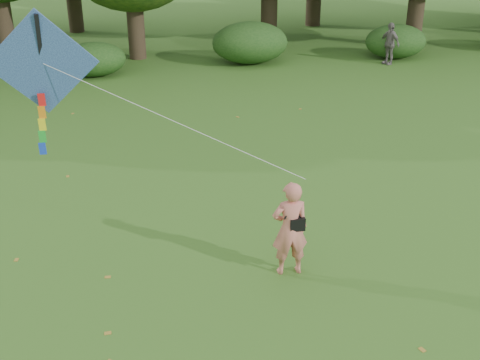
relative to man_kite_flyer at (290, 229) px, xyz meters
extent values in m
plane|color=#265114|center=(0.33, -0.70, -0.98)|extent=(100.00, 100.00, 0.00)
imported|color=#D17262|center=(0.00, 0.00, 0.00)|extent=(0.73, 0.50, 1.96)
imported|color=#21222C|center=(-7.58, 17.50, -0.16)|extent=(1.00, 1.01, 1.64)
imported|color=slate|center=(9.48, 15.62, -0.04)|extent=(0.86, 1.20, 1.89)
cube|color=black|center=(0.12, -0.03, 0.12)|extent=(0.30, 0.20, 0.26)
cylinder|color=black|center=(0.00, -0.04, 0.50)|extent=(0.33, 0.14, 0.47)
cube|color=#274AA9|center=(-4.39, 2.48, 2.87)|extent=(2.19, 0.46, 2.16)
cube|color=black|center=(-4.39, 2.51, 2.87)|extent=(0.17, 0.60, 1.94)
cylinder|color=white|center=(-2.07, 1.21, 1.96)|extent=(4.65, 2.54, 1.84)
cube|color=red|center=(-4.49, 2.50, 2.13)|extent=(0.14, 0.06, 0.26)
cube|color=orange|center=(-4.52, 2.50, 1.87)|extent=(0.14, 0.06, 0.26)
cube|color=yellow|center=(-4.55, 2.50, 1.61)|extent=(0.14, 0.06, 0.26)
cube|color=green|center=(-4.58, 2.50, 1.35)|extent=(0.14, 0.06, 0.26)
cube|color=blue|center=(-4.61, 2.50, 1.09)|extent=(0.14, 0.06, 0.26)
cylinder|color=#3A2D1E|center=(-7.67, 20.30, 0.95)|extent=(0.88, 0.88, 3.85)
cylinder|color=#3A2D1E|center=(-1.67, 19.30, 0.60)|extent=(0.80, 0.80, 3.15)
cylinder|color=#3A2D1E|center=(5.33, 21.30, 0.86)|extent=(0.86, 0.86, 3.67)
cylinder|color=#3A2D1E|center=(12.33, 18.80, 0.74)|extent=(0.83, 0.83, 3.43)
cylinder|color=#3A2D1E|center=(-4.67, 26.80, 0.77)|extent=(0.84, 0.84, 3.50)
ellipsoid|color=#264919|center=(-3.67, 16.40, -0.27)|extent=(2.66, 2.09, 1.42)
ellipsoid|color=#264919|center=(3.33, 17.20, -0.04)|extent=(3.50, 2.75, 1.88)
ellipsoid|color=#264919|center=(10.33, 16.70, -0.19)|extent=(2.94, 2.31, 1.58)
cube|color=olive|center=(1.47, -2.71, -0.97)|extent=(0.11, 0.14, 0.01)
cube|color=olive|center=(-5.34, 1.64, -0.97)|extent=(0.10, 0.13, 0.01)
cube|color=olive|center=(-4.49, 11.26, -0.97)|extent=(0.11, 0.14, 0.01)
cube|color=olive|center=(-3.52, 0.58, -0.97)|extent=(0.13, 0.09, 0.01)
cube|color=olive|center=(-4.46, 5.75, -0.97)|extent=(0.09, 0.13, 0.01)
cube|color=olive|center=(3.47, 10.01, -0.97)|extent=(0.13, 0.14, 0.01)
cube|color=olive|center=(1.09, 9.63, -0.97)|extent=(0.13, 0.14, 0.01)
cube|color=olive|center=(-3.55, -1.15, -0.97)|extent=(0.12, 0.08, 0.01)
camera|label=1|loc=(-3.15, -9.67, 5.65)|focal=45.00mm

